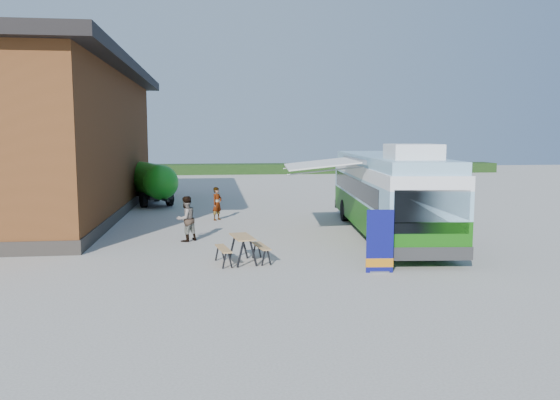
{
  "coord_description": "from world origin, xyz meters",
  "views": [
    {
      "loc": [
        -2.05,
        -18.45,
        3.96
      ],
      "look_at": [
        0.56,
        2.9,
        1.4
      ],
      "focal_mm": 35.0,
      "sensor_mm": 36.0,
      "label": 1
    }
  ],
  "objects": [
    {
      "name": "ground",
      "position": [
        0.0,
        0.0,
        0.0
      ],
      "size": [
        100.0,
        100.0,
        0.0
      ],
      "primitive_type": "plane",
      "color": "#BCB7AD",
      "rests_on": "ground"
    },
    {
      "name": "banner",
      "position": [
        2.68,
        -3.48,
        0.75
      ],
      "size": [
        0.8,
        0.23,
        1.84
      ],
      "rotation": [
        0.0,
        0.0,
        -0.09
      ],
      "color": "#0C0F5F",
      "rests_on": "ground"
    },
    {
      "name": "hedge",
      "position": [
        8.0,
        38.0,
        0.5
      ],
      "size": [
        40.0,
        3.0,
        1.0
      ],
      "primitive_type": "cube",
      "color": "#264419",
      "rests_on": "ground"
    },
    {
      "name": "picnic_table",
      "position": [
        -1.19,
        -1.78,
        0.63
      ],
      "size": [
        1.71,
        1.58,
        0.85
      ],
      "rotation": [
        0.0,
        0.0,
        0.19
      ],
      "color": "tan",
      "rests_on": "ground"
    },
    {
      "name": "awning",
      "position": [
        2.26,
        2.38,
        2.67
      ],
      "size": [
        3.13,
        4.62,
        0.53
      ],
      "rotation": [
        0.0,
        0.0,
        -0.09
      ],
      "color": "white",
      "rests_on": "ground"
    },
    {
      "name": "person_a",
      "position": [
        -1.91,
        7.03,
        0.78
      ],
      "size": [
        0.65,
        0.67,
        1.55
      ],
      "primitive_type": "imported",
      "rotation": [
        0.0,
        0.0,
        0.86
      ],
      "color": "#999999",
      "rests_on": "ground"
    },
    {
      "name": "barn",
      "position": [
        -10.5,
        10.0,
        3.59
      ],
      "size": [
        9.6,
        21.2,
        7.5
      ],
      "color": "brown",
      "rests_on": "ground"
    },
    {
      "name": "person_b",
      "position": [
        -3.09,
        1.99,
        0.85
      ],
      "size": [
        1.05,
        1.03,
        1.7
      ],
      "primitive_type": "imported",
      "rotation": [
        0.0,
        0.0,
        -2.42
      ],
      "color": "#999999",
      "rests_on": "ground"
    },
    {
      "name": "slurry_tanker",
      "position": [
        -5.7,
        13.48,
        1.37
      ],
      "size": [
        3.51,
        6.05,
        2.38
      ],
      "rotation": [
        0.0,
        0.0,
        0.39
      ],
      "color": "#1A921A",
      "rests_on": "ground"
    },
    {
      "name": "bus",
      "position": [
        4.78,
        2.46,
        1.75
      ],
      "size": [
        3.6,
        12.13,
        3.67
      ],
      "rotation": [
        0.0,
        0.0,
        -0.09
      ],
      "color": "#1B7313",
      "rests_on": "ground"
    }
  ]
}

